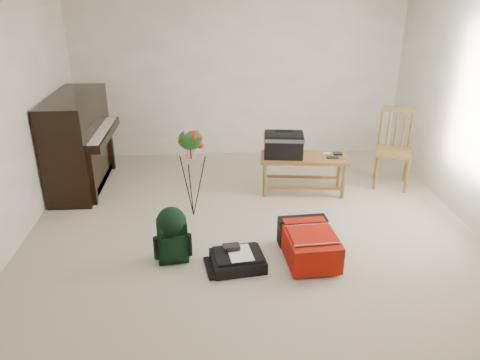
{
  "coord_description": "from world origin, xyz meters",
  "views": [
    {
      "loc": [
        -0.41,
        -4.4,
        2.65
      ],
      "look_at": [
        -0.12,
        0.35,
        0.57
      ],
      "focal_mm": 35.0,
      "sensor_mm": 36.0,
      "label": 1
    }
  ],
  "objects": [
    {
      "name": "bench",
      "position": [
        0.58,
        1.2,
        0.61
      ],
      "size": [
        1.16,
        0.57,
        0.86
      ],
      "rotation": [
        0.0,
        0.0,
        -0.11
      ],
      "color": "brown",
      "rests_on": "floor"
    },
    {
      "name": "piano",
      "position": [
        -2.19,
        1.6,
        0.6
      ],
      "size": [
        0.71,
        1.5,
        1.25
      ],
      "color": "black",
      "rests_on": "floor"
    },
    {
      "name": "wall_back",
      "position": [
        0.0,
        2.75,
        1.25
      ],
      "size": [
        5.0,
        0.04,
        2.5
      ],
      "primitive_type": "cube",
      "color": "white",
      "rests_on": "floor"
    },
    {
      "name": "black_duffel",
      "position": [
        -0.19,
        -0.5,
        0.08
      ],
      "size": [
        0.57,
        0.48,
        0.21
      ],
      "rotation": [
        0.0,
        0.0,
        0.15
      ],
      "color": "black",
      "rests_on": "floor"
    },
    {
      "name": "dining_chair",
      "position": [
        2.0,
        1.38,
        0.51
      ],
      "size": [
        0.58,
        0.58,
        1.05
      ],
      "rotation": [
        0.0,
        0.0,
        -0.34
      ],
      "color": "brown",
      "rests_on": "floor"
    },
    {
      "name": "red_suitcase",
      "position": [
        0.54,
        -0.34,
        0.17
      ],
      "size": [
        0.54,
        0.76,
        0.31
      ],
      "rotation": [
        0.0,
        0.0,
        0.07
      ],
      "color": "red",
      "rests_on": "floor"
    },
    {
      "name": "green_backpack",
      "position": [
        -0.84,
        -0.34,
        0.32
      ],
      "size": [
        0.32,
        0.29,
        0.59
      ],
      "rotation": [
        0.0,
        0.0,
        0.13
      ],
      "color": "black",
      "rests_on": "floor"
    },
    {
      "name": "flower_stand",
      "position": [
        -0.66,
        0.62,
        0.54
      ],
      "size": [
        0.45,
        0.45,
        1.11
      ],
      "rotation": [
        0.0,
        0.0,
        0.37
      ],
      "color": "black",
      "rests_on": "floor"
    },
    {
      "name": "floor",
      "position": [
        0.0,
        0.0,
        0.0
      ],
      "size": [
        5.0,
        5.5,
        0.01
      ],
      "primitive_type": "cube",
      "color": "#C0B79A",
      "rests_on": "ground"
    }
  ]
}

